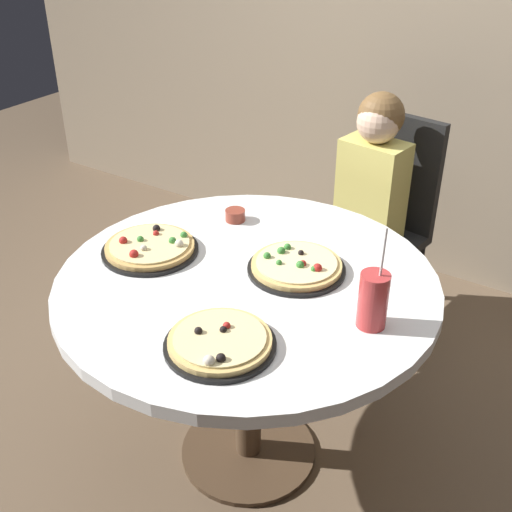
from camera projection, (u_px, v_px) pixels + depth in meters
name	position (u px, v px, depth m)	size (l,w,h in m)	color
ground_plane	(248.00, 452.00, 2.31)	(8.00, 8.00, 0.00)	brown
dining_table	(247.00, 306.00, 1.98)	(1.16, 1.16, 0.75)	white
chair_wooden	(381.00, 213.00, 2.77)	(0.45, 0.45, 0.95)	black
diner_child	(358.00, 238.00, 2.68)	(0.30, 0.43, 1.08)	#3F4766
pizza_veggie	(220.00, 342.00, 1.63)	(0.29, 0.29, 0.05)	black
pizza_cheese	(296.00, 266.00, 1.95)	(0.30, 0.30, 0.05)	black
pizza_pepperoni	(150.00, 247.00, 2.05)	(0.31, 0.31, 0.05)	black
soda_cup	(373.00, 300.00, 1.68)	(0.08, 0.08, 0.31)	#B73333
sauce_bowl	(235.00, 215.00, 2.23)	(0.07, 0.07, 0.04)	brown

